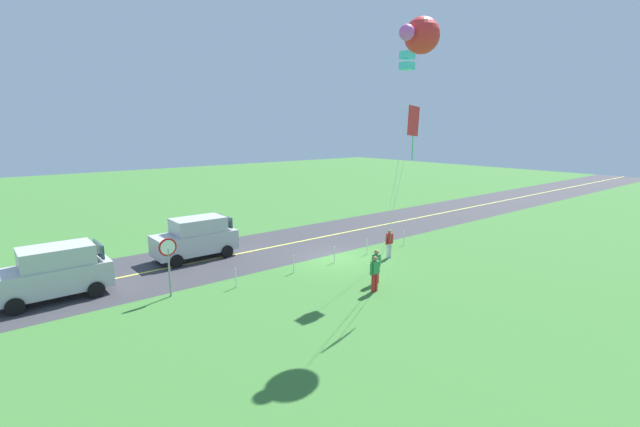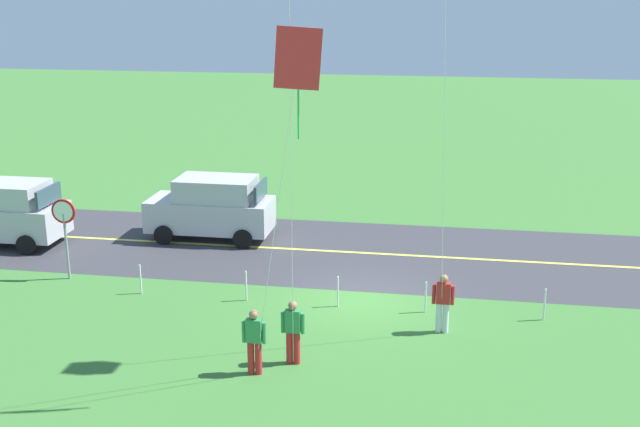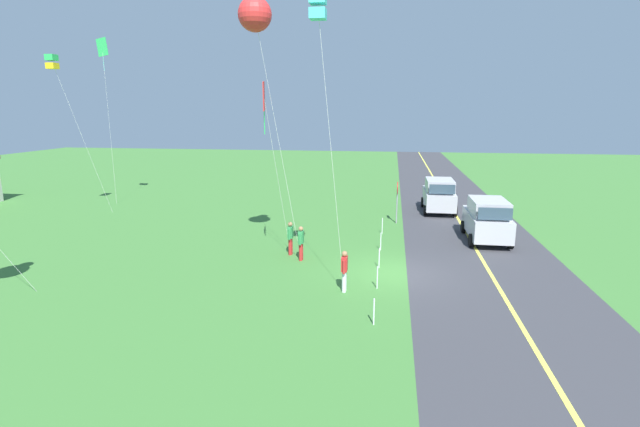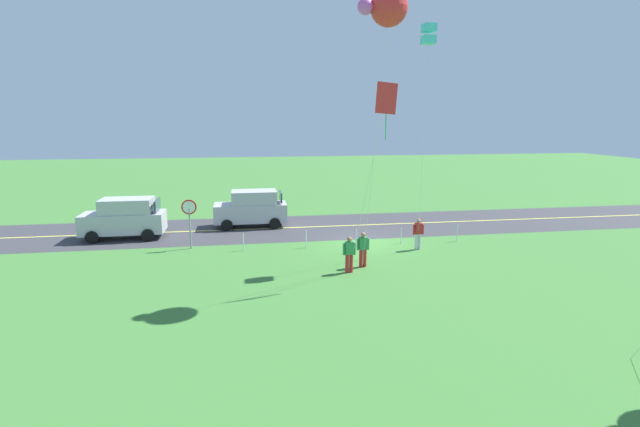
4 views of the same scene
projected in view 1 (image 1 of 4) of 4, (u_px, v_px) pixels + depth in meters
ground_plane at (334, 258)px, 24.23m from camera, size 120.00×120.00×0.10m
asphalt_road at (292, 243)px, 27.27m from camera, size 120.00×7.00×0.00m
road_centre_stripe at (292, 243)px, 27.27m from camera, size 120.00×0.16×0.00m
car_suv_foreground at (196, 238)px, 23.97m from camera, size 4.40×2.12×2.24m
car_parked_east_near at (53, 272)px, 18.23m from camera, size 4.40×2.12×2.24m
stop_sign at (168, 256)px, 18.31m from camera, size 0.76×0.08×2.56m
person_adult_near at (375, 272)px, 19.09m from camera, size 0.58×0.22×1.60m
person_adult_companion at (389, 243)px, 24.03m from camera, size 0.58×0.22×1.60m
person_child_watcher at (376, 265)px, 20.08m from camera, size 0.58×0.22×1.60m
kite_red_low at (413, 124)px, 18.02m from camera, size 1.73×0.92×7.98m
kite_blue_mid at (407, 61)px, 21.22m from camera, size 0.61×1.35×10.71m
kite_yellow_high at (421, 35)px, 17.02m from camera, size 1.90×2.48×11.32m
fence_post_0 at (404, 238)px, 26.73m from camera, size 0.05×0.05×0.90m
fence_post_1 at (367, 247)px, 24.76m from camera, size 0.05×0.05×0.90m
fence_post_2 at (334, 254)px, 23.24m from camera, size 0.05×0.05×0.90m
fence_post_3 at (294, 264)px, 21.59m from camera, size 0.05×0.05×0.90m
fence_post_4 at (236, 278)px, 19.61m from camera, size 0.05×0.05×0.90m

